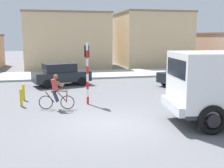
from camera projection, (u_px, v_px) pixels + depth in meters
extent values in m
plane|color=slate|center=(105.00, 124.00, 11.27)|extent=(120.00, 120.00, 0.00)
cube|color=#ADADA8|center=(74.00, 75.00, 25.09)|extent=(80.00, 5.00, 0.16)
cube|color=silver|center=(172.00, 105.00, 11.07)|extent=(0.53, 2.39, 0.36)
cube|color=black|center=(177.00, 68.00, 10.83)|extent=(0.38, 2.12, 0.70)
torus|color=black|center=(212.00, 120.00, 9.96)|extent=(1.12, 0.37, 1.10)
cylinder|color=black|center=(212.00, 120.00, 9.96)|extent=(0.53, 0.36, 0.50)
torus|color=black|center=(187.00, 103.00, 12.47)|extent=(1.12, 0.37, 1.10)
cylinder|color=black|center=(187.00, 103.00, 12.47)|extent=(0.53, 0.36, 0.50)
torus|color=black|center=(67.00, 102.00, 13.54)|extent=(0.67, 0.17, 0.68)
torus|color=black|center=(46.00, 102.00, 13.51)|extent=(0.67, 0.17, 0.68)
cylinder|color=#591E1E|center=(60.00, 91.00, 13.43)|extent=(0.60, 0.16, 0.09)
cylinder|color=#591E1E|center=(61.00, 96.00, 13.48)|extent=(0.51, 0.14, 0.57)
cylinder|color=#591E1E|center=(50.00, 97.00, 13.47)|extent=(0.44, 0.13, 0.57)
cylinder|color=#591E1E|center=(67.00, 96.00, 13.49)|extent=(0.10, 0.06, 0.59)
cylinder|color=black|center=(66.00, 90.00, 13.43)|extent=(0.13, 0.50, 0.03)
cube|color=black|center=(54.00, 92.00, 13.43)|extent=(0.26, 0.16, 0.06)
cube|color=#D13838|center=(55.00, 85.00, 13.38)|extent=(0.35, 0.37, 0.59)
sphere|color=brown|center=(56.00, 77.00, 13.31)|extent=(0.22, 0.22, 0.22)
cylinder|color=#2D334C|center=(56.00, 96.00, 13.57)|extent=(0.32, 0.18, 0.57)
cylinder|color=brown|center=(59.00, 83.00, 13.53)|extent=(0.50, 0.18, 0.29)
cylinder|color=#2D334C|center=(55.00, 97.00, 13.37)|extent=(0.32, 0.18, 0.57)
cylinder|color=brown|center=(58.00, 84.00, 13.21)|extent=(0.50, 0.18, 0.29)
cylinder|color=red|center=(88.00, 100.00, 14.56)|extent=(0.12, 0.12, 0.40)
cylinder|color=white|center=(88.00, 93.00, 14.49)|extent=(0.12, 0.12, 0.40)
cylinder|color=red|center=(88.00, 85.00, 14.42)|extent=(0.12, 0.12, 0.40)
cylinder|color=white|center=(87.00, 78.00, 14.35)|extent=(0.12, 0.12, 0.40)
cylinder|color=red|center=(87.00, 70.00, 14.29)|extent=(0.12, 0.12, 0.40)
cylinder|color=white|center=(87.00, 62.00, 14.22)|extent=(0.12, 0.12, 0.40)
cylinder|color=red|center=(87.00, 54.00, 14.15)|extent=(0.12, 0.12, 0.40)
cylinder|color=white|center=(87.00, 46.00, 14.08)|extent=(0.12, 0.12, 0.40)
cube|color=black|center=(87.00, 51.00, 14.30)|extent=(0.24, 0.20, 0.60)
sphere|color=red|center=(86.00, 51.00, 14.41)|extent=(0.14, 0.14, 0.14)
cube|color=#1E2328|center=(62.00, 76.00, 20.07)|extent=(4.30, 2.68, 0.70)
cube|color=black|center=(59.00, 68.00, 19.89)|extent=(2.50, 1.97, 0.60)
cylinder|color=black|center=(74.00, 78.00, 21.43)|extent=(0.63, 0.33, 0.60)
cylinder|color=black|center=(82.00, 82.00, 19.95)|extent=(0.63, 0.33, 0.60)
cylinder|color=black|center=(42.00, 81.00, 20.30)|extent=(0.63, 0.33, 0.60)
cylinder|color=black|center=(48.00, 84.00, 18.82)|extent=(0.63, 0.33, 0.60)
cube|color=#1E2328|center=(186.00, 77.00, 19.95)|extent=(4.32, 2.79, 0.70)
cube|color=black|center=(185.00, 68.00, 19.77)|extent=(2.53, 2.02, 0.60)
cylinder|color=black|center=(190.00, 79.00, 21.34)|extent=(0.63, 0.35, 0.60)
cylinder|color=black|center=(207.00, 82.00, 19.89)|extent=(0.63, 0.35, 0.60)
cylinder|color=black|center=(164.00, 81.00, 20.14)|extent=(0.63, 0.35, 0.60)
cylinder|color=black|center=(181.00, 85.00, 18.68)|extent=(0.63, 0.35, 0.60)
cylinder|color=gold|center=(21.00, 98.00, 14.05)|extent=(0.14, 0.14, 0.90)
cylinder|color=gold|center=(24.00, 92.00, 15.39)|extent=(0.14, 0.14, 0.90)
cube|color=#D1B284|center=(67.00, 41.00, 31.88)|extent=(9.00, 7.80, 5.85)
cube|color=#7D6B4F|center=(66.00, 14.00, 31.37)|extent=(9.18, 7.96, 0.20)
cube|color=#D1B284|center=(151.00, 40.00, 34.32)|extent=(7.85, 7.88, 6.13)
cube|color=#7D6B4F|center=(151.00, 13.00, 33.79)|extent=(8.00, 8.03, 0.20)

